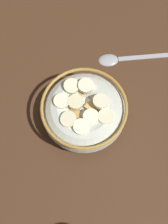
# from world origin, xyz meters

# --- Properties ---
(ground_plane) EXTENTS (1.31, 1.31, 0.02)m
(ground_plane) POSITION_xyz_m (0.00, 0.00, -0.01)
(ground_plane) COLOR #472B19
(cereal_bowl) EXTENTS (0.16, 0.16, 0.07)m
(cereal_bowl) POSITION_xyz_m (-0.00, 0.00, 0.03)
(cereal_bowl) COLOR beige
(cereal_bowl) RESTS_ON ground_plane
(spoon) EXTENTS (0.16, 0.05, 0.01)m
(spoon) POSITION_xyz_m (-0.11, -0.11, 0.00)
(spoon) COLOR #A5A5AD
(spoon) RESTS_ON ground_plane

